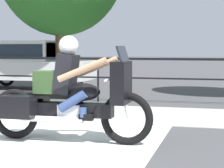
{
  "coord_description": "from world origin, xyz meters",
  "views": [
    {
      "loc": [
        3.14,
        -5.42,
        1.39
      ],
      "look_at": [
        1.46,
        1.07,
        0.83
      ],
      "focal_mm": 70.0,
      "sensor_mm": 36.0,
      "label": 1
    }
  ],
  "objects": [
    {
      "name": "sidewalk_band",
      "position": [
        0.0,
        3.4,
        0.01
      ],
      "size": [
        44.0,
        2.4,
        0.01
      ],
      "primitive_type": "cube",
      "color": "#A8A59E",
      "rests_on": "ground"
    },
    {
      "name": "crosswalk_band",
      "position": [
        0.44,
        -0.2,
        0.0
      ],
      "size": [
        3.64,
        6.0,
        0.01
      ],
      "primitive_type": "cube",
      "color": "silver",
      "rests_on": "ground"
    },
    {
      "name": "fence_railing",
      "position": [
        0.0,
        5.29,
        0.89
      ],
      "size": [
        36.0,
        0.05,
        1.14
      ],
      "color": "black",
      "rests_on": "ground"
    },
    {
      "name": "motorcycle",
      "position": [
        0.92,
        0.58,
        0.68
      ],
      "size": [
        2.51,
        0.76,
        1.56
      ],
      "rotation": [
        0.0,
        0.0,
        -0.05
      ],
      "color": "black",
      "rests_on": "ground"
    },
    {
      "name": "parked_car",
      "position": [
        -3.28,
        8.05,
        0.91
      ],
      "size": [
        4.21,
        1.62,
        1.61
      ],
      "rotation": [
        0.0,
        0.0,
        0.02
      ],
      "color": "silver",
      "rests_on": "ground"
    }
  ]
}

